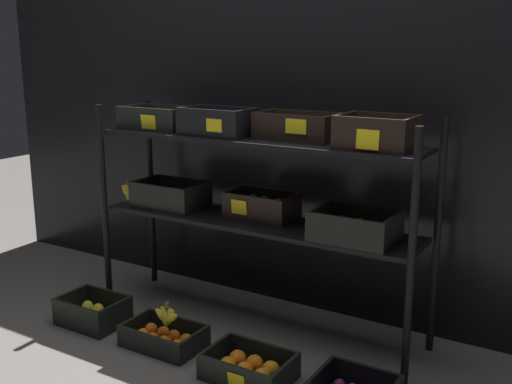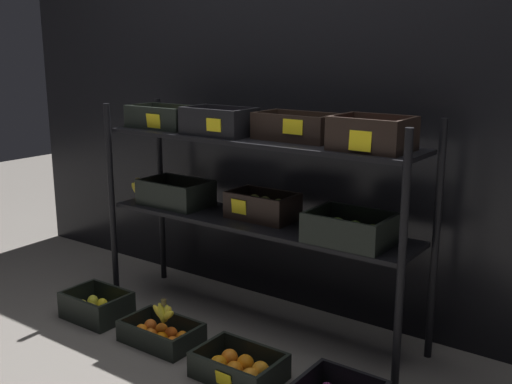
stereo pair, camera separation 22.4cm
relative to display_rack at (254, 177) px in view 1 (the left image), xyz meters
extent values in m
plane|color=#605B56|center=(0.01, 0.00, -0.74)|extent=(10.00, 10.00, 0.00)
cube|color=black|center=(0.01, 0.38, 0.13)|extent=(4.01, 0.12, 1.74)
cylinder|color=black|center=(-0.80, -0.18, -0.22)|extent=(0.03, 0.03, 1.05)
cylinder|color=black|center=(0.82, -0.18, -0.22)|extent=(0.03, 0.03, 1.05)
cylinder|color=black|center=(-0.80, 0.18, -0.22)|extent=(0.03, 0.03, 1.05)
cylinder|color=black|center=(0.82, 0.18, -0.22)|extent=(0.03, 0.03, 1.05)
cube|color=black|center=(0.01, 0.00, -0.22)|extent=(1.58, 0.33, 0.02)
cube|color=black|center=(0.01, 0.00, 0.17)|extent=(1.58, 0.33, 0.02)
cube|color=black|center=(-0.50, -0.01, -0.21)|extent=(0.36, 0.23, 0.01)
cube|color=black|center=(-0.50, -0.12, -0.14)|extent=(0.36, 0.02, 0.12)
cube|color=black|center=(-0.50, 0.10, -0.14)|extent=(0.36, 0.02, 0.12)
cube|color=black|center=(-0.67, -0.01, -0.14)|extent=(0.02, 0.20, 0.12)
cube|color=black|center=(-0.33, -0.01, -0.14)|extent=(0.02, 0.20, 0.12)
sphere|color=orange|center=(-0.59, -0.04, -0.16)|extent=(0.07, 0.07, 0.07)
sphere|color=orange|center=(-0.50, -0.04, -0.16)|extent=(0.07, 0.07, 0.07)
sphere|color=orange|center=(-0.42, -0.04, -0.16)|extent=(0.07, 0.07, 0.07)
sphere|color=orange|center=(-0.58, 0.02, -0.16)|extent=(0.07, 0.07, 0.07)
sphere|color=orange|center=(-0.50, 0.03, -0.16)|extent=(0.07, 0.07, 0.07)
sphere|color=orange|center=(-0.42, 0.02, -0.16)|extent=(0.07, 0.07, 0.07)
cube|color=black|center=(0.02, 0.04, -0.21)|extent=(0.33, 0.20, 0.01)
cube|color=black|center=(0.02, -0.05, -0.14)|extent=(0.33, 0.02, 0.12)
cube|color=black|center=(0.02, 0.14, -0.14)|extent=(0.33, 0.02, 0.12)
cube|color=black|center=(-0.14, 0.04, -0.14)|extent=(0.02, 0.17, 0.12)
cube|color=black|center=(0.17, 0.04, -0.14)|extent=(0.02, 0.17, 0.12)
ellipsoid|color=#B2B54B|center=(-0.06, 0.02, -0.15)|extent=(0.07, 0.07, 0.09)
ellipsoid|color=tan|center=(0.01, 0.02, -0.15)|extent=(0.07, 0.07, 0.09)
ellipsoid|color=#ABBD4F|center=(0.10, 0.02, -0.15)|extent=(0.07, 0.07, 0.09)
ellipsoid|color=#B1C450|center=(-0.05, 0.07, -0.15)|extent=(0.07, 0.07, 0.09)
ellipsoid|color=#B9C452|center=(0.01, 0.07, -0.15)|extent=(0.07, 0.07, 0.09)
ellipsoid|color=#A7B652|center=(0.09, 0.07, -0.15)|extent=(0.07, 0.07, 0.09)
cube|color=yellow|center=(-0.05, -0.06, -0.14)|extent=(0.08, 0.01, 0.07)
cube|color=black|center=(0.53, -0.04, -0.21)|extent=(0.35, 0.26, 0.01)
cube|color=black|center=(0.53, -0.16, -0.14)|extent=(0.35, 0.02, 0.12)
cube|color=black|center=(0.53, 0.08, -0.14)|extent=(0.35, 0.02, 0.12)
cube|color=black|center=(0.36, -0.04, -0.14)|extent=(0.02, 0.22, 0.12)
cube|color=black|center=(0.69, -0.04, -0.14)|extent=(0.02, 0.22, 0.12)
sphere|color=#89C13E|center=(0.45, -0.08, -0.16)|extent=(0.07, 0.07, 0.07)
sphere|color=#91C13B|center=(0.53, -0.08, -0.16)|extent=(0.07, 0.07, 0.07)
sphere|color=#90BE49|center=(0.60, -0.08, -0.16)|extent=(0.07, 0.07, 0.07)
sphere|color=#8CC041|center=(0.44, 0.01, -0.16)|extent=(0.07, 0.07, 0.07)
sphere|color=#81B53E|center=(0.53, 0.00, -0.16)|extent=(0.07, 0.07, 0.07)
sphere|color=#94B437|center=(0.61, 0.00, -0.16)|extent=(0.07, 0.07, 0.07)
cube|color=black|center=(-0.58, 0.00, 0.19)|extent=(0.37, 0.21, 0.01)
cube|color=black|center=(-0.58, -0.09, 0.25)|extent=(0.37, 0.02, 0.10)
cube|color=black|center=(-0.58, 0.10, 0.25)|extent=(0.37, 0.02, 0.10)
cube|color=black|center=(-0.75, 0.00, 0.25)|extent=(0.02, 0.18, 0.10)
cube|color=black|center=(-0.40, 0.00, 0.25)|extent=(0.02, 0.18, 0.10)
sphere|color=#DDC44A|center=(-0.66, -0.03, 0.23)|extent=(0.07, 0.07, 0.07)
sphere|color=gold|center=(-0.58, -0.03, 0.23)|extent=(0.07, 0.07, 0.07)
sphere|color=gold|center=(-0.49, -0.03, 0.23)|extent=(0.07, 0.07, 0.07)
sphere|color=gold|center=(-0.66, 0.03, 0.23)|extent=(0.07, 0.07, 0.07)
sphere|color=#CEC758|center=(-0.57, 0.03, 0.23)|extent=(0.07, 0.07, 0.07)
sphere|color=#E3C64C|center=(-0.49, 0.03, 0.23)|extent=(0.07, 0.07, 0.07)
cube|color=yellow|center=(-0.54, -0.10, 0.23)|extent=(0.09, 0.01, 0.07)
cube|color=black|center=(-0.18, -0.03, 0.19)|extent=(0.34, 0.20, 0.01)
cube|color=black|center=(-0.18, -0.13, 0.26)|extent=(0.34, 0.02, 0.12)
cube|color=black|center=(-0.18, 0.06, 0.26)|extent=(0.34, 0.02, 0.12)
cube|color=black|center=(-0.34, -0.03, 0.26)|extent=(0.02, 0.17, 0.12)
cube|color=black|center=(-0.02, -0.03, 0.26)|extent=(0.02, 0.17, 0.12)
sphere|color=#581B47|center=(-0.29, -0.06, 0.22)|extent=(0.05, 0.05, 0.05)
sphere|color=#692D56|center=(-0.24, -0.06, 0.22)|extent=(0.05, 0.05, 0.05)
sphere|color=#6C1A4A|center=(-0.18, -0.06, 0.22)|extent=(0.05, 0.05, 0.05)
sphere|color=#561B45|center=(-0.13, -0.07, 0.22)|extent=(0.05, 0.05, 0.05)
sphere|color=#5B2B49|center=(-0.08, -0.06, 0.22)|extent=(0.05, 0.05, 0.05)
sphere|color=#5E2155|center=(-0.29, 0.00, 0.22)|extent=(0.05, 0.05, 0.05)
sphere|color=#5D284B|center=(-0.23, 0.00, 0.22)|extent=(0.05, 0.05, 0.05)
sphere|color=#5C1D4A|center=(-0.18, 0.00, 0.22)|extent=(0.05, 0.05, 0.05)
sphere|color=#541F46|center=(-0.13, 0.00, 0.22)|extent=(0.05, 0.05, 0.05)
sphere|color=#5B2356|center=(-0.08, 0.00, 0.22)|extent=(0.05, 0.05, 0.05)
cube|color=yellow|center=(-0.13, -0.14, 0.25)|extent=(0.08, 0.01, 0.06)
cube|color=black|center=(0.20, 0.05, 0.19)|extent=(0.36, 0.21, 0.01)
cube|color=black|center=(0.20, -0.05, 0.25)|extent=(0.36, 0.02, 0.11)
cube|color=black|center=(0.20, 0.14, 0.25)|extent=(0.36, 0.02, 0.11)
cube|color=black|center=(0.02, 0.05, 0.25)|extent=(0.02, 0.17, 0.11)
cube|color=black|center=(0.37, 0.05, 0.25)|extent=(0.02, 0.17, 0.11)
ellipsoid|color=brown|center=(0.09, 0.02, 0.23)|extent=(0.05, 0.05, 0.07)
ellipsoid|color=brown|center=(0.16, 0.02, 0.23)|extent=(0.05, 0.05, 0.07)
ellipsoid|color=brown|center=(0.24, 0.02, 0.23)|extent=(0.05, 0.05, 0.07)
ellipsoid|color=brown|center=(0.30, 0.02, 0.23)|extent=(0.05, 0.05, 0.07)
ellipsoid|color=brown|center=(0.10, 0.08, 0.23)|extent=(0.05, 0.05, 0.07)
ellipsoid|color=brown|center=(0.16, 0.08, 0.23)|extent=(0.05, 0.05, 0.07)
ellipsoid|color=brown|center=(0.23, 0.08, 0.23)|extent=(0.05, 0.05, 0.07)
ellipsoid|color=brown|center=(0.30, 0.08, 0.23)|extent=(0.05, 0.05, 0.07)
cube|color=yellow|center=(0.24, -0.06, 0.26)|extent=(0.10, 0.01, 0.06)
cube|color=black|center=(0.59, -0.01, 0.19)|extent=(0.31, 0.23, 0.01)
cube|color=black|center=(0.59, -0.12, 0.26)|extent=(0.31, 0.02, 0.13)
cube|color=black|center=(0.59, 0.10, 0.26)|extent=(0.31, 0.02, 0.13)
cube|color=black|center=(0.45, -0.01, 0.26)|extent=(0.02, 0.20, 0.13)
cube|color=black|center=(0.74, -0.01, 0.26)|extent=(0.02, 0.20, 0.13)
sphere|color=red|center=(0.54, -0.05, 0.23)|extent=(0.07, 0.07, 0.07)
sphere|color=red|center=(0.64, -0.05, 0.23)|extent=(0.07, 0.07, 0.07)
sphere|color=red|center=(0.54, 0.02, 0.23)|extent=(0.07, 0.07, 0.07)
sphere|color=red|center=(0.64, 0.02, 0.23)|extent=(0.07, 0.07, 0.07)
cube|color=yellow|center=(0.60, -0.13, 0.24)|extent=(0.09, 0.01, 0.08)
cylinder|color=brown|center=(-0.84, 0.04, -0.13)|extent=(0.02, 0.02, 0.02)
ellipsoid|color=yellow|center=(-0.86, 0.04, -0.19)|extent=(0.08, 0.03, 0.09)
ellipsoid|color=yellow|center=(-0.85, 0.04, -0.19)|extent=(0.06, 0.03, 0.09)
ellipsoid|color=yellow|center=(-0.84, 0.04, -0.19)|extent=(0.03, 0.03, 0.09)
ellipsoid|color=yellow|center=(-0.83, 0.03, -0.19)|extent=(0.06, 0.03, 0.09)
ellipsoid|color=yellow|center=(-0.82, 0.04, -0.19)|extent=(0.08, 0.03, 0.09)
cube|color=black|center=(-0.68, -0.42, -0.74)|extent=(0.32, 0.24, 0.01)
cube|color=black|center=(-0.68, -0.53, -0.67)|extent=(0.32, 0.02, 0.12)
cube|color=black|center=(-0.68, -0.31, -0.67)|extent=(0.32, 0.02, 0.12)
cube|color=black|center=(-0.83, -0.42, -0.67)|extent=(0.02, 0.20, 0.12)
cube|color=black|center=(-0.53, -0.42, -0.67)|extent=(0.02, 0.20, 0.12)
ellipsoid|color=yellow|center=(-0.75, -0.45, -0.69)|extent=(0.06, 0.06, 0.08)
ellipsoid|color=yellow|center=(-0.68, -0.45, -0.69)|extent=(0.06, 0.06, 0.08)
ellipsoid|color=yellow|center=(-0.60, -0.45, -0.69)|extent=(0.06, 0.06, 0.08)
ellipsoid|color=yellow|center=(-0.75, -0.38, -0.69)|extent=(0.06, 0.06, 0.08)
ellipsoid|color=yellow|center=(-0.68, -0.38, -0.69)|extent=(0.06, 0.06, 0.08)
ellipsoid|color=yellow|center=(-0.61, -0.38, -0.69)|extent=(0.06, 0.06, 0.08)
cube|color=black|center=(-0.23, -0.42, -0.74)|extent=(0.36, 0.23, 0.01)
cube|color=black|center=(-0.23, -0.52, -0.69)|extent=(0.36, 0.02, 0.09)
cube|color=black|center=(-0.23, -0.31, -0.69)|extent=(0.36, 0.02, 0.09)
cube|color=black|center=(-0.40, -0.42, -0.69)|extent=(0.02, 0.20, 0.09)
cube|color=black|center=(-0.06, -0.42, -0.69)|extent=(0.02, 0.20, 0.09)
sphere|color=orange|center=(-0.33, -0.45, -0.70)|extent=(0.06, 0.06, 0.06)
sphere|color=orange|center=(-0.26, -0.45, -0.70)|extent=(0.06, 0.06, 0.06)
sphere|color=orange|center=(-0.20, -0.45, -0.70)|extent=(0.06, 0.06, 0.06)
sphere|color=orange|center=(-0.12, -0.45, -0.70)|extent=(0.06, 0.06, 0.06)
sphere|color=orange|center=(-0.33, -0.38, -0.70)|extent=(0.06, 0.06, 0.06)
sphere|color=orange|center=(-0.26, -0.38, -0.70)|extent=(0.06, 0.06, 0.06)
sphere|color=orange|center=(-0.20, -0.39, -0.70)|extent=(0.06, 0.06, 0.06)
sphere|color=orange|center=(-0.13, -0.39, -0.70)|extent=(0.06, 0.06, 0.06)
cube|color=black|center=(0.25, -0.45, -0.74)|extent=(0.36, 0.24, 0.01)
cube|color=black|center=(0.25, -0.57, -0.68)|extent=(0.36, 0.02, 0.10)
cube|color=black|center=(0.25, -0.34, -0.68)|extent=(0.36, 0.02, 0.10)
cube|color=black|center=(0.08, -0.45, -0.68)|extent=(0.02, 0.21, 0.10)
cube|color=black|center=(0.42, -0.45, -0.68)|extent=(0.02, 0.21, 0.10)
sphere|color=orange|center=(0.17, -0.49, -0.69)|extent=(0.07, 0.07, 0.07)
sphere|color=orange|center=(0.25, -0.49, -0.69)|extent=(0.07, 0.07, 0.07)
sphere|color=orange|center=(0.34, -0.49, -0.69)|extent=(0.07, 0.07, 0.07)
sphere|color=orange|center=(0.17, -0.42, -0.69)|extent=(0.07, 0.07, 0.07)
sphere|color=orange|center=(0.25, -0.41, -0.69)|extent=(0.07, 0.07, 0.07)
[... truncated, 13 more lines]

